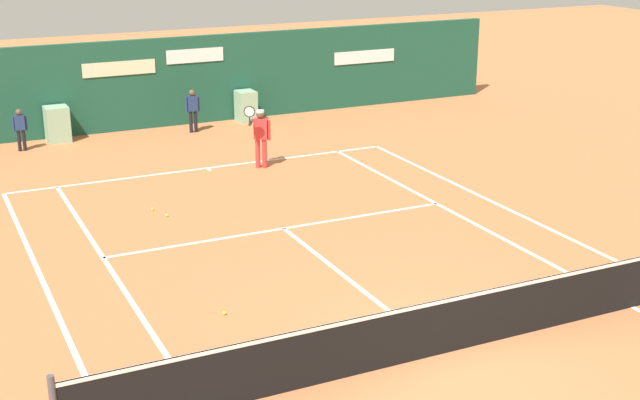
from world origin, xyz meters
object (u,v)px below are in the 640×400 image
at_px(ball_kid_left_post, 20,127).
at_px(tennis_ball_mid_court, 152,209).
at_px(ball_kid_right_post, 193,108).
at_px(tennis_ball_near_service_line, 224,313).
at_px(player_on_baseline, 260,133).
at_px(tennis_ball_by_sideline, 167,215).

height_order(ball_kid_left_post, tennis_ball_mid_court, ball_kid_left_post).
bearing_deg(ball_kid_right_post, tennis_ball_mid_court, 70.07).
bearing_deg(tennis_ball_near_service_line, ball_kid_left_post, 97.13).
bearing_deg(ball_kid_right_post, tennis_ball_near_service_line, 79.58).
xyz_separation_m(player_on_baseline, ball_kid_left_post, (-5.63, 4.68, -0.26)).
bearing_deg(tennis_ball_near_service_line, tennis_ball_by_sideline, 84.24).
bearing_deg(tennis_ball_by_sideline, tennis_ball_near_service_line, -95.76).
height_order(ball_kid_left_post, tennis_ball_near_service_line, ball_kid_left_post).
bearing_deg(ball_kid_right_post, player_on_baseline, 100.21).
xyz_separation_m(ball_kid_right_post, tennis_ball_by_sideline, (-3.05, -7.47, -0.75)).
relative_size(tennis_ball_by_sideline, tennis_ball_mid_court, 1.00).
relative_size(ball_kid_left_post, ball_kid_right_post, 0.91).
bearing_deg(tennis_ball_near_service_line, player_on_baseline, 64.06).
height_order(player_on_baseline, tennis_ball_by_sideline, player_on_baseline).
bearing_deg(tennis_ball_by_sideline, tennis_ball_mid_court, 107.44).
bearing_deg(player_on_baseline, ball_kid_right_post, -56.76).
bearing_deg(tennis_ball_by_sideline, player_on_baseline, 38.87).
bearing_deg(ball_kid_right_post, ball_kid_left_post, 5.13).
xyz_separation_m(ball_kid_left_post, tennis_ball_by_sideline, (2.17, -7.47, -0.68)).
height_order(player_on_baseline, ball_kid_right_post, player_on_baseline).
xyz_separation_m(player_on_baseline, ball_kid_right_post, (-0.42, 4.68, -0.19)).
bearing_deg(ball_kid_left_post, tennis_ball_mid_court, 113.51).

